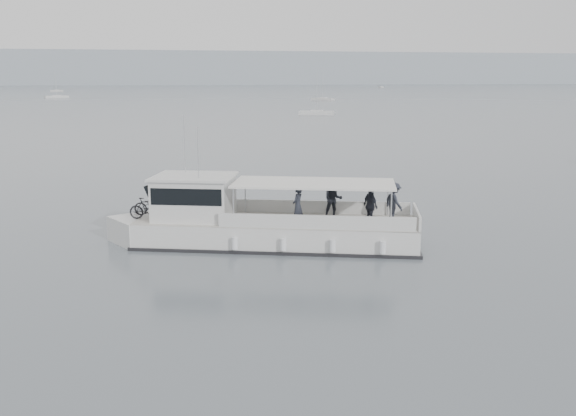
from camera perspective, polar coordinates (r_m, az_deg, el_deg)
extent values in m
plane|color=slate|center=(29.55, 9.68, -2.44)|extent=(1400.00, 1400.00, 0.00)
cube|color=#939EA8|center=(586.73, -11.26, 12.08)|extent=(1400.00, 90.00, 28.00)
cube|color=silver|center=(27.44, -1.02, -2.41)|extent=(12.24, 6.70, 1.28)
cube|color=silver|center=(28.77, -12.82, -2.04)|extent=(3.05, 3.05, 1.28)
cube|color=beige|center=(27.29, -1.03, -1.10)|extent=(12.24, 6.70, 0.06)
cube|color=black|center=(27.54, -1.02, -3.21)|extent=(12.46, 6.88, 0.18)
cube|color=silver|center=(28.56, 2.89, 0.06)|extent=(7.53, 2.56, 0.59)
cube|color=silver|center=(25.59, 2.50, -1.29)|extent=(7.53, 2.56, 0.59)
cube|color=silver|center=(27.14, 11.37, -0.76)|extent=(1.08, 3.03, 0.59)
cube|color=silver|center=(27.77, -8.33, 0.87)|extent=(3.83, 3.52, 1.78)
cube|color=black|center=(28.17, -11.35, 1.22)|extent=(1.30, 2.52, 1.14)
cube|color=black|center=(27.72, -8.35, 1.47)|extent=(3.66, 3.49, 0.69)
cube|color=silver|center=(27.62, -8.38, 2.78)|extent=(4.08, 3.77, 0.10)
cube|color=white|center=(26.83, 2.31, 2.21)|extent=(7.30, 4.91, 0.08)
cylinder|color=silver|center=(26.03, -4.86, 0.07)|extent=(0.07, 0.07, 1.63)
cylinder|color=silver|center=(28.70, -3.82, 1.17)|extent=(0.07, 0.07, 1.63)
cylinder|color=silver|center=(25.60, 9.16, -0.24)|extent=(0.07, 0.07, 1.63)
cylinder|color=silver|center=(28.31, 8.88, 0.91)|extent=(0.07, 0.07, 1.63)
cylinder|color=silver|center=(28.46, -9.18, 5.62)|extent=(0.04, 0.04, 2.57)
cylinder|color=silver|center=(26.71, -8.00, 4.85)|extent=(0.04, 0.04, 2.17)
cylinder|color=white|center=(26.00, -4.75, -3.13)|extent=(0.30, 0.30, 0.49)
cylinder|color=white|center=(25.70, -0.41, -3.26)|extent=(0.30, 0.30, 0.49)
cylinder|color=white|center=(25.56, 4.00, -3.38)|extent=(0.30, 0.30, 0.49)
cylinder|color=white|center=(25.57, 8.43, -3.47)|extent=(0.30, 0.30, 0.49)
imported|color=black|center=(28.78, -11.92, 0.22)|extent=(1.79, 1.09, 0.89)
imported|color=black|center=(28.04, -12.41, -0.05)|extent=(1.62, 0.91, 0.94)
imported|color=#272A34|center=(26.15, 0.87, 0.19)|extent=(0.67, 0.72, 1.66)
imported|color=#272A34|center=(27.61, 4.03, 0.78)|extent=(0.91, 0.76, 1.66)
imported|color=#272A34|center=(26.34, 7.36, 0.18)|extent=(0.60, 1.03, 1.66)
imported|color=#272A34|center=(27.35, 9.39, 0.54)|extent=(0.84, 1.18, 1.66)
cube|color=silver|center=(233.53, -19.88, 9.28)|extent=(8.03, 5.05, 0.75)
cube|color=silver|center=(233.52, -19.88, 9.35)|extent=(3.28, 2.97, 0.45)
cylinder|color=silver|center=(233.44, -19.96, 10.38)|extent=(0.08, 0.08, 8.43)
cube|color=silver|center=(419.42, 8.26, 10.58)|extent=(2.03, 5.97, 0.75)
cube|color=silver|center=(419.41, 8.26, 10.62)|extent=(1.71, 2.11, 0.45)
cube|color=silver|center=(331.52, -19.87, 9.77)|extent=(5.79, 1.93, 0.75)
cube|color=silver|center=(331.51, -19.87, 9.83)|extent=(2.04, 1.65, 0.45)
cylinder|color=silver|center=(331.47, -19.91, 10.37)|extent=(0.08, 0.08, 6.34)
cube|color=silver|center=(122.44, 2.57, 8.43)|extent=(6.88, 4.33, 0.75)
cube|color=silver|center=(122.42, 2.57, 8.58)|extent=(2.81, 2.54, 0.45)
cylinder|color=silver|center=(122.28, 2.58, 10.26)|extent=(0.08, 0.08, 7.22)
cube|color=silver|center=(196.56, 3.10, 9.62)|extent=(6.49, 6.30, 0.75)
cube|color=silver|center=(196.55, 3.10, 9.72)|extent=(3.06, 3.04, 0.45)
cylinder|color=silver|center=(196.46, 3.12, 10.81)|extent=(0.08, 0.08, 7.54)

